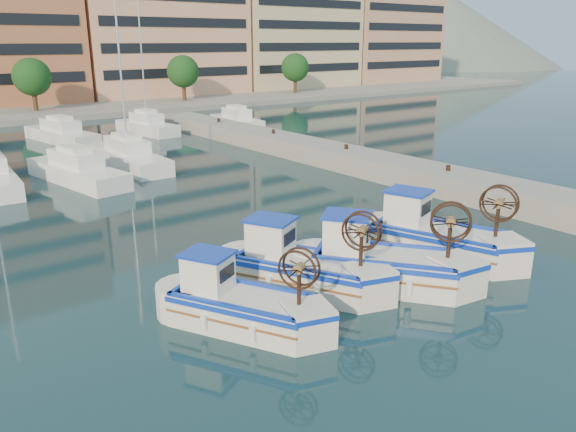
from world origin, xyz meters
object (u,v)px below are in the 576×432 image
object	(u,v)px
fishing_boat_a	(239,303)
fishing_boat_b	(301,267)
fishing_boat_c	(380,262)
fishing_boat_d	(435,236)

from	to	relation	value
fishing_boat_a	fishing_boat_b	distance (m)	3.14
fishing_boat_a	fishing_boat_c	xyz separation A→B (m)	(5.28, -0.49, 0.11)
fishing_boat_b	fishing_boat_c	distance (m)	2.68
fishing_boat_d	fishing_boat_c	bearing A→B (deg)	170.25
fishing_boat_a	fishing_boat_c	distance (m)	5.30
fishing_boat_a	fishing_boat_c	world-z (taller)	fishing_boat_c
fishing_boat_a	fishing_boat_d	bearing A→B (deg)	-27.58
fishing_boat_a	fishing_boat_d	world-z (taller)	fishing_boat_d
fishing_boat_b	fishing_boat_c	size ratio (longest dim) A/B	0.98
fishing_boat_c	fishing_boat_d	bearing A→B (deg)	-28.13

